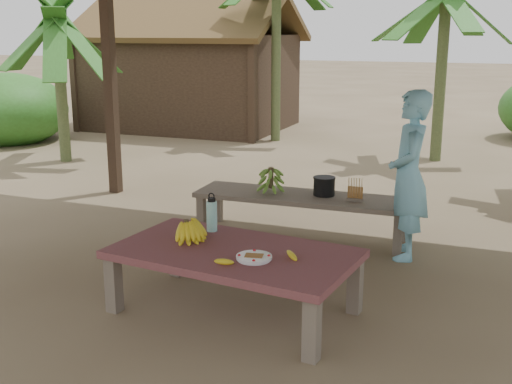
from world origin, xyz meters
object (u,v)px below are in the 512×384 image
at_px(work_table, 234,258).
at_px(ripe_banana_bunch, 187,229).
at_px(water_flask, 212,215).
at_px(woman, 409,176).
at_px(cooking_pot, 324,187).
at_px(plate, 254,258).
at_px(bench, 301,200).

xyz_separation_m(work_table, ripe_banana_bunch, (-0.44, 0.09, 0.16)).
relative_size(water_flask, woman, 0.20).
relative_size(ripe_banana_bunch, cooking_pot, 1.38).
relative_size(ripe_banana_bunch, plate, 1.16).
bearing_deg(plate, bench, 98.03).
bearing_deg(plate, woman, 66.57).
distance_m(cooking_pot, woman, 0.97).
distance_m(work_table, plate, 0.28).
distance_m(ripe_banana_bunch, cooking_pot, 2.03).
distance_m(bench, ripe_banana_bunch, 1.91).
height_order(work_table, bench, work_table).
height_order(work_table, ripe_banana_bunch, ripe_banana_bunch).
bearing_deg(woman, water_flask, -58.75).
bearing_deg(bench, water_flask, -101.39).
bearing_deg(work_table, woman, 65.84).
relative_size(bench, cooking_pot, 10.14).
xyz_separation_m(cooking_pot, woman, (0.88, -0.30, 0.25)).
bearing_deg(water_flask, woman, 44.31).
distance_m(plate, water_flask, 0.78).
relative_size(work_table, plate, 7.32).
bearing_deg(work_table, plate, -26.60).
distance_m(plate, cooking_pot, 2.17).
relative_size(work_table, cooking_pot, 8.72).
xyz_separation_m(bench, ripe_banana_bunch, (-0.36, -1.86, 0.20)).
height_order(plate, woman, woman).
distance_m(bench, woman, 1.20).
bearing_deg(woman, plate, -36.50).
xyz_separation_m(plate, woman, (0.81, 1.87, 0.28)).
bearing_deg(ripe_banana_bunch, water_flask, 72.94).
bearing_deg(bench, plate, -83.38).
xyz_separation_m(work_table, bench, (-0.08, 1.95, -0.04)).
distance_m(water_flask, woman, 1.94).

